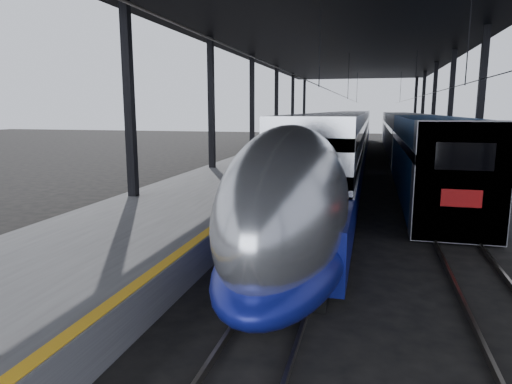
% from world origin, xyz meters
% --- Properties ---
extents(ground, '(160.00, 160.00, 0.00)m').
position_xyz_m(ground, '(0.00, 0.00, 0.00)').
color(ground, black).
rests_on(ground, ground).
extents(platform, '(6.00, 80.00, 1.00)m').
position_xyz_m(platform, '(-3.50, 20.00, 0.50)').
color(platform, '#4C4C4F').
rests_on(platform, ground).
extents(yellow_strip, '(0.30, 80.00, 0.01)m').
position_xyz_m(yellow_strip, '(-0.70, 20.00, 1.00)').
color(yellow_strip, gold).
rests_on(yellow_strip, platform).
extents(rails, '(6.52, 80.00, 0.16)m').
position_xyz_m(rails, '(4.50, 20.00, 0.08)').
color(rails, slate).
rests_on(rails, ground).
extents(canopy, '(18.00, 75.00, 9.47)m').
position_xyz_m(canopy, '(1.90, 20.00, 9.12)').
color(canopy, black).
rests_on(canopy, ground).
extents(tgv_train, '(3.09, 65.20, 4.42)m').
position_xyz_m(tgv_train, '(2.00, 26.37, 2.07)').
color(tgv_train, '#A9ABB0').
rests_on(tgv_train, ground).
extents(second_train, '(3.10, 56.05, 4.27)m').
position_xyz_m(second_train, '(7.00, 31.36, 2.16)').
color(second_train, navy).
rests_on(second_train, ground).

